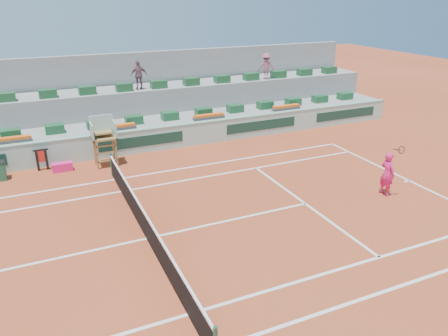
{
  "coord_description": "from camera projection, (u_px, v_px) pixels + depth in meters",
  "views": [
    {
      "loc": [
        -2.86,
        -12.76,
        7.79
      ],
      "look_at": [
        4.0,
        2.5,
        1.0
      ],
      "focal_mm": 35.0,
      "sensor_mm": 36.0,
      "label": 1
    }
  ],
  "objects": [
    {
      "name": "spectator_mid",
      "position": [
        139.0,
        75.0,
        24.54
      ],
      "size": [
        0.95,
        0.41,
        1.62
      ],
      "primitive_type": "imported",
      "rotation": [
        0.0,
        0.0,
        3.16
      ],
      "color": "#774F5B",
      "rests_on": "seating_tier_upper"
    },
    {
      "name": "seat_row_lower",
      "position": [
        96.0,
        124.0,
        22.54
      ],
      "size": [
        32.9,
        0.6,
        0.44
      ],
      "color": "#1A4F2A",
      "rests_on": "seating_tier_lower"
    },
    {
      "name": "seating_tier_lower",
      "position": [
        95.0,
        134.0,
        23.61
      ],
      "size": [
        36.0,
        4.0,
        1.2
      ],
      "primitive_type": "cube",
      "color": "gray",
      "rests_on": "ground"
    },
    {
      "name": "umpire_chair",
      "position": [
        103.0,
        134.0,
        20.55
      ],
      "size": [
        1.1,
        0.9,
        2.4
      ],
      "color": "olive",
      "rests_on": "ground"
    },
    {
      "name": "tennis_net",
      "position": [
        146.0,
        225.0,
        14.6
      ],
      "size": [
        0.1,
        11.97,
        1.1
      ],
      "color": "black",
      "rests_on": "ground"
    },
    {
      "name": "towel_rack",
      "position": [
        42.0,
        158.0,
        20.25
      ],
      "size": [
        0.67,
        0.11,
        1.03
      ],
      "color": "black",
      "rests_on": "ground"
    },
    {
      "name": "advertising_hoarding",
      "position": [
        102.0,
        146.0,
        21.75
      ],
      "size": [
        36.0,
        0.34,
        1.26
      ],
      "color": "#A0C9B8",
      "rests_on": "ground"
    },
    {
      "name": "seat_row_upper",
      "position": [
        87.0,
        90.0,
        23.62
      ],
      "size": [
        32.9,
        0.6,
        0.44
      ],
      "color": "#1A4F2A",
      "rests_on": "seating_tier_upper"
    },
    {
      "name": "tennis_player",
      "position": [
        387.0,
        174.0,
        17.69
      ],
      "size": [
        0.48,
        0.91,
        2.28
      ],
      "color": "#EF1F74",
      "rests_on": "ground"
    },
    {
      "name": "court_lines",
      "position": [
        147.0,
        239.0,
        14.8
      ],
      "size": [
        23.89,
        11.09,
        0.01
      ],
      "color": "silver",
      "rests_on": "ground"
    },
    {
      "name": "flower_planters",
      "position": [
        67.0,
        133.0,
        21.33
      ],
      "size": [
        26.8,
        0.36,
        0.28
      ],
      "color": "#464646",
      "rests_on": "seating_tier_lower"
    },
    {
      "name": "ground",
      "position": [
        147.0,
        239.0,
        14.8
      ],
      "size": [
        90.0,
        90.0,
        0.0
      ],
      "primitive_type": "plane",
      "color": "#97391D",
      "rests_on": "ground"
    },
    {
      "name": "player_bag",
      "position": [
        62.0,
        167.0,
        20.31
      ],
      "size": [
        0.91,
        0.4,
        0.4
      ],
      "primitive_type": "cube",
      "color": "#EF1F74",
      "rests_on": "ground"
    },
    {
      "name": "spectator_right",
      "position": [
        266.0,
        66.0,
        27.46
      ],
      "size": [
        1.19,
        0.96,
        1.61
      ],
      "primitive_type": "imported",
      "rotation": [
        0.0,
        0.0,
        2.73
      ],
      "color": "#A15060",
      "rests_on": "seating_tier_upper"
    },
    {
      "name": "seating_tier_upper",
      "position": [
        89.0,
        115.0,
        24.7
      ],
      "size": [
        36.0,
        2.4,
        2.6
      ],
      "primitive_type": "cube",
      "color": "gray",
      "rests_on": "ground"
    },
    {
      "name": "stadium_back_wall",
      "position": [
        83.0,
        93.0,
        25.72
      ],
      "size": [
        36.0,
        0.4,
        4.4
      ],
      "primitive_type": "cube",
      "color": "gray",
      "rests_on": "ground"
    }
  ]
}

